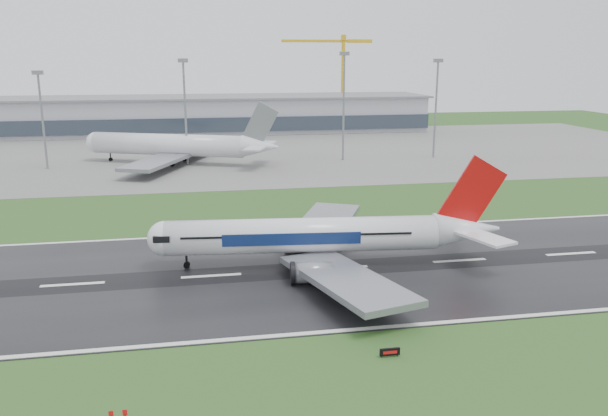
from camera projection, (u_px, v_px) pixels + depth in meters
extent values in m
plane|color=#264D1C|center=(73.00, 285.00, 87.45)|extent=(520.00, 520.00, 0.00)
cube|color=black|center=(73.00, 285.00, 87.44)|extent=(400.00, 45.00, 0.10)
cube|color=slate|center=(142.00, 154.00, 206.79)|extent=(400.00, 130.00, 0.08)
cube|color=#989AA3|center=(152.00, 116.00, 262.27)|extent=(240.00, 36.00, 15.00)
cylinder|color=gray|center=(43.00, 123.00, 175.26)|extent=(0.64, 0.64, 27.45)
cylinder|color=gray|center=(185.00, 115.00, 181.89)|extent=(0.64, 0.64, 30.79)
cylinder|color=gray|center=(344.00, 109.00, 190.09)|extent=(0.64, 0.64, 32.84)
cylinder|color=gray|center=(436.00, 111.00, 195.65)|extent=(0.64, 0.64, 30.71)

